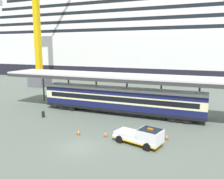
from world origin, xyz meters
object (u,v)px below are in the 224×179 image
object	(u,v)px
traffic_cone_near	(78,132)
dockside_crane	(38,16)
quay_bollard	(43,114)
service_truck	(142,136)
traffic_cone_mid	(167,137)
cruise_ship	(136,36)
traffic_cone_far	(106,134)
train_carriage	(120,99)

from	to	relation	value
traffic_cone_near	dockside_crane	xyz separation A→B (m)	(-26.61, 26.92, 17.50)
dockside_crane	quay_bollard	distance (m)	33.92
dockside_crane	quay_bollard	bearing A→B (deg)	-51.24
service_truck	traffic_cone_near	bearing A→B (deg)	179.13
dockside_crane	traffic_cone_mid	bearing A→B (deg)	-33.97
cruise_ship	dockside_crane	xyz separation A→B (m)	(-17.24, -27.39, 4.03)
traffic_cone_near	traffic_cone_far	bearing A→B (deg)	10.22
traffic_cone_far	dockside_crane	xyz separation A→B (m)	(-29.82, 26.34, 17.49)
traffic_cone_near	service_truck	bearing A→B (deg)	-0.87
traffic_cone_near	quay_bollard	distance (m)	9.31
train_carriage	service_truck	distance (m)	11.86
cruise_ship	service_truck	distance (m)	58.45
traffic_cone_near	traffic_cone_far	world-z (taller)	traffic_cone_far
cruise_ship	traffic_cone_far	xyz separation A→B (m)	(12.58, -53.74, -13.47)
service_truck	traffic_cone_near	xyz separation A→B (m)	(-7.69, 0.12, -0.69)
traffic_cone_far	quay_bollard	size ratio (longest dim) A/B	0.63
service_truck	traffic_cone_near	size ratio (longest dim) A/B	9.18
traffic_cone_near	traffic_cone_far	distance (m)	3.27
dockside_crane	traffic_cone_near	bearing A→B (deg)	-45.34
quay_bollard	dockside_crane	bearing A→B (deg)	128.76
traffic_cone_mid	dockside_crane	bearing A→B (deg)	146.03
traffic_cone_mid	cruise_ship	bearing A→B (deg)	110.28
traffic_cone_mid	dockside_crane	world-z (taller)	dockside_crane
service_truck	traffic_cone_mid	bearing A→B (deg)	49.30
traffic_cone_near	quay_bollard	size ratio (longest dim) A/B	0.63
service_truck	quay_bollard	size ratio (longest dim) A/B	5.77
cruise_ship	dockside_crane	size ratio (longest dim) A/B	2.19
cruise_ship	traffic_cone_near	size ratio (longest dim) A/B	206.49
traffic_cone_near	train_carriage	bearing A→B (deg)	81.32
traffic_cone_near	traffic_cone_mid	distance (m)	10.11
traffic_cone_near	dockside_crane	bearing A→B (deg)	134.66
traffic_cone_far	quay_bollard	distance (m)	12.09
traffic_cone_mid	dockside_crane	xyz separation A→B (m)	(-36.43, 24.55, 17.48)
cruise_ship	quay_bollard	size ratio (longest dim) A/B	129.91
cruise_ship	train_carriage	world-z (taller)	cruise_ship
traffic_cone_far	traffic_cone_mid	bearing A→B (deg)	15.17
cruise_ship	traffic_cone_far	size ratio (longest dim) A/B	204.70
train_carriage	dockside_crane	bearing A→B (deg)	148.85
traffic_cone_near	quay_bollard	xyz separation A→B (m)	(-8.33, 4.16, 0.22)
service_truck	cruise_ship	bearing A→B (deg)	107.39
train_carriage	service_truck	xyz separation A→B (m)	(6.17, -10.04, -1.32)
cruise_ship	traffic_cone_near	distance (m)	56.74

